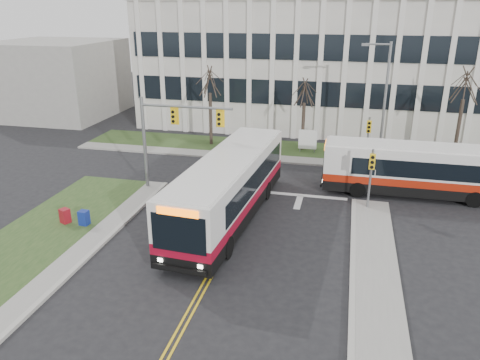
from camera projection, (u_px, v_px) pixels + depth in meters
name	position (u px, v px, depth m)	size (l,w,h in m)	color
ground	(224.00, 250.00, 23.75)	(120.00, 120.00, 0.00)	black
sidewalk_west	(42.00, 285.00, 20.67)	(1.20, 26.00, 0.14)	#9E9B93
sidewalk_east	(381.00, 335.00, 17.56)	(2.00, 26.00, 0.14)	#9E9B93
sidewalk_cross	(336.00, 163.00, 36.49)	(44.00, 1.60, 0.14)	#9E9B93
building_lawn	(338.00, 153.00, 39.04)	(44.00, 5.00, 0.12)	#29441D
office_building	(346.00, 63.00, 47.87)	(40.00, 16.00, 12.00)	silver
building_annex	(57.00, 79.00, 51.58)	(12.00, 12.00, 8.00)	#9E9B93
mast_arm_signal	(167.00, 128.00, 29.97)	(6.11, 0.38, 6.20)	slate
signal_pole_near	(371.00, 171.00, 27.60)	(0.34, 0.39, 3.80)	slate
signal_pole_far	(368.00, 134.00, 35.34)	(0.34, 0.39, 3.80)	slate
streetlight	(383.00, 97.00, 34.94)	(2.15, 0.25, 9.20)	slate
directory_sign	(308.00, 140.00, 38.73)	(1.50, 0.12, 2.00)	slate
tree_left	(210.00, 82.00, 39.47)	(1.80, 1.80, 7.70)	#42352B
tree_mid	(305.00, 93.00, 38.16)	(1.80, 1.80, 6.82)	#42352B
tree_right	(465.00, 87.00, 35.05)	(1.80, 1.80, 8.25)	#42352B
bus_main	(229.00, 189.00, 26.68)	(2.97, 13.73, 3.66)	silver
bus_cross	(421.00, 172.00, 30.01)	(2.67, 12.30, 3.28)	silver
newspaper_box_blue	(84.00, 219.00, 26.15)	(0.50, 0.45, 0.95)	navy
newspaper_box_red	(65.00, 217.00, 26.39)	(0.50, 0.45, 0.95)	maroon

